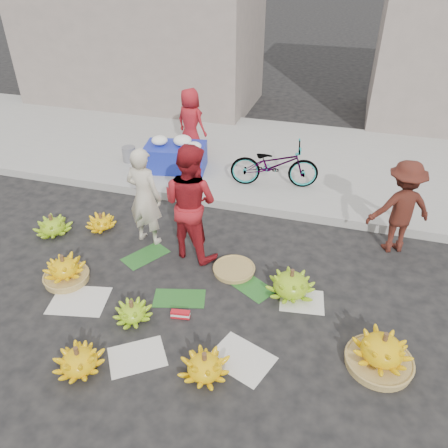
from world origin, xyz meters
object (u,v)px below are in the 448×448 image
(banana_bunch_4, at_px, (381,352))
(flower_table, at_px, (176,155))
(bicycle, at_px, (274,164))
(vendor_cream, at_px, (144,197))
(banana_bunch_0, at_px, (65,270))

(banana_bunch_4, xyz_separation_m, flower_table, (-3.78, 3.66, 0.19))
(flower_table, distance_m, bicycle, 1.94)
(flower_table, relative_size, bicycle, 0.80)
(vendor_cream, bearing_deg, banana_bunch_0, 69.24)
(banana_bunch_4, bearing_deg, flower_table, 135.93)
(flower_table, xyz_separation_m, bicycle, (1.93, -0.14, 0.14))
(banana_bunch_4, relative_size, flower_table, 0.56)
(banana_bunch_0, height_order, flower_table, flower_table)
(banana_bunch_4, bearing_deg, vendor_cream, 156.67)
(banana_bunch_0, xyz_separation_m, vendor_cream, (0.65, 1.18, 0.58))
(banana_bunch_4, distance_m, vendor_cream, 3.68)
(vendor_cream, bearing_deg, bicycle, -117.57)
(vendor_cream, bearing_deg, flower_table, -70.74)
(banana_bunch_4, bearing_deg, bicycle, 117.72)
(banana_bunch_0, bearing_deg, banana_bunch_4, -3.74)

